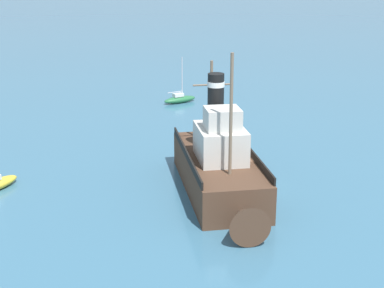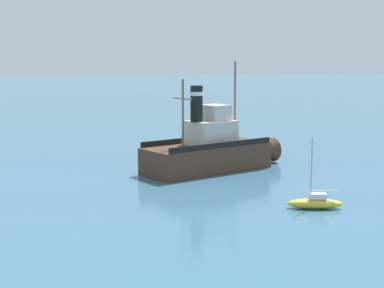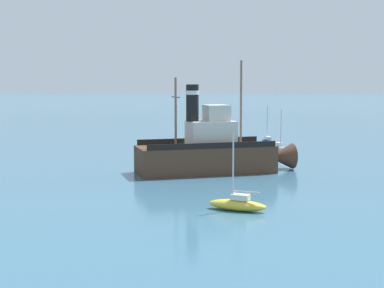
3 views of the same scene
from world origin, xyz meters
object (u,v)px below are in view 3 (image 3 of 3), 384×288
Objects in this scene: sailboat_yellow at (238,204)px; sailboat_navy at (268,141)px; sailboat_grey at (279,148)px; old_tugboat at (212,152)px.

sailboat_navy is (-38.22, 0.82, 0.00)m from sailboat_yellow.
sailboat_navy is (-7.23, -1.49, 0.00)m from sailboat_grey.
sailboat_yellow is 1.00× the size of sailboat_grey.
old_tugboat is 2.96× the size of sailboat_yellow.
sailboat_grey is (-16.08, 5.75, -1.40)m from old_tugboat.
sailboat_yellow is 38.23m from sailboat_navy.
old_tugboat is 23.74m from sailboat_navy.
sailboat_grey is at bearing 175.73° from sailboat_yellow.
sailboat_yellow is at bearing 12.98° from old_tugboat.
old_tugboat is at bearing -10.36° from sailboat_navy.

